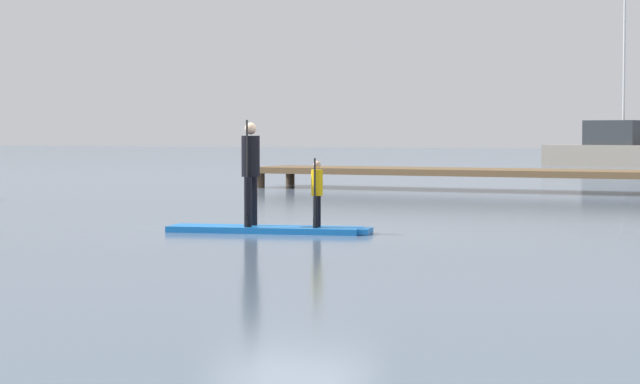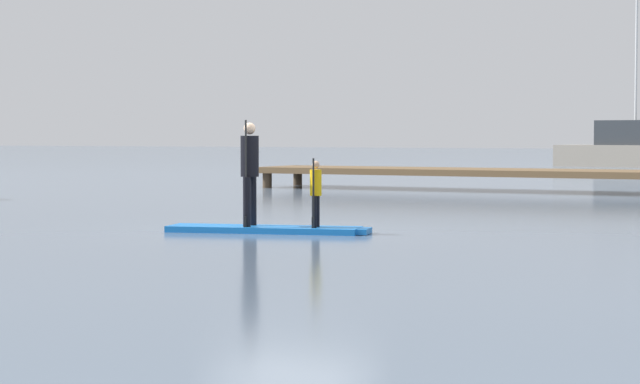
# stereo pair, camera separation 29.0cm
# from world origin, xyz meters

# --- Properties ---
(ground_plane) EXTENTS (240.00, 240.00, 0.00)m
(ground_plane) POSITION_xyz_m (0.00, 0.00, 0.00)
(ground_plane) COLOR slate
(paddleboard_near) EXTENTS (3.40, 1.48, 0.10)m
(paddleboard_near) POSITION_xyz_m (-0.25, -0.40, 0.05)
(paddleboard_near) COLOR blue
(paddleboard_near) RESTS_ON ground
(paddler_adult) EXTENTS (0.36, 0.52, 1.74)m
(paddler_adult) POSITION_xyz_m (-0.55, -0.48, 1.08)
(paddler_adult) COLOR black
(paddler_adult) RESTS_ON paddleboard_near
(paddler_child_solo) EXTENTS (0.23, 0.38, 1.12)m
(paddler_child_solo) POSITION_xyz_m (0.53, -0.22, 0.70)
(paddler_child_solo) COLOR black
(paddler_child_solo) RESTS_ON paddleboard_near
(motor_boat_small_navy) EXTENTS (8.77, 3.40, 8.30)m
(motor_boat_small_navy) POSITION_xyz_m (-3.20, 42.65, 0.81)
(motor_boat_small_navy) COLOR #9E9384
(motor_boat_small_navy) RESTS_ON ground
(floating_dock) EXTENTS (12.82, 2.58, 0.63)m
(floating_dock) POSITION_xyz_m (-2.24, 15.02, 0.53)
(floating_dock) COLOR brown
(floating_dock) RESTS_ON ground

